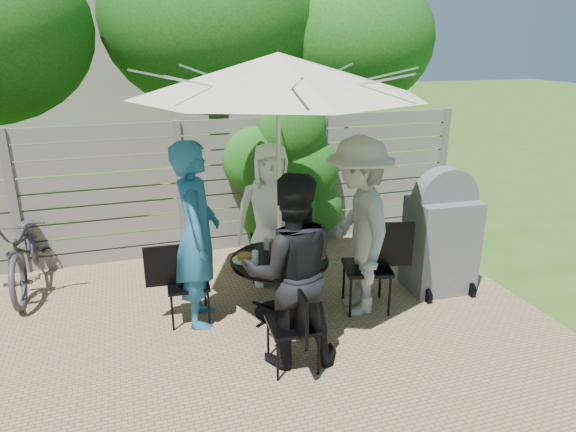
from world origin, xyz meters
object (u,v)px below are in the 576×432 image
object	(u,v)px
chair_back	(270,254)
chair_right	(368,284)
person_right	(358,227)
glass_back	(267,243)
chair_front	(293,342)
coffee_cup	(286,244)
glass_right	(302,247)
chair_left	(188,299)
plate_front	(284,271)
glass_front	(293,261)
person_back	(271,215)
person_front	(291,272)
patio_table	(279,276)
plate_right	(313,254)
plate_back	(275,243)
bicycle	(27,248)
glass_left	(255,257)
plate_extra	(301,267)
plate_left	(245,258)
syrup_jug	(273,250)
person_left	(197,235)
bbq_grill	(441,236)
umbrella	(278,74)

from	to	relation	value
chair_back	chair_right	world-z (taller)	chair_right
person_right	glass_back	distance (m)	1.00
chair_front	coffee_cup	world-z (taller)	chair_front
coffee_cup	glass_right	bearing A→B (deg)	-45.51
glass_right	chair_left	bearing A→B (deg)	175.26
plate_front	glass_front	world-z (taller)	glass_front
person_back	glass_back	size ratio (longest dim) A/B	12.27
plate_front	chair_front	bearing A→B (deg)	-99.54
glass_front	chair_right	bearing A→B (deg)	6.97
coffee_cup	glass_front	bearing A→B (deg)	-99.13
person_right	coffee_cup	bearing A→B (deg)	-106.77
chair_back	person_front	size ratio (longest dim) A/B	0.56
patio_table	plate_right	bearing A→B (deg)	-9.71
glass_back	chair_left	bearing A→B (deg)	-172.81
glass_back	plate_front	bearing A→B (deg)	-90.11
plate_back	bicycle	bearing A→B (deg)	155.60
glass_back	glass_left	bearing A→B (deg)	-122.71
plate_extra	coffee_cup	size ratio (longest dim) A/B	2.00
plate_left	glass_front	bearing A→B (deg)	-38.89
chair_left	plate_back	bearing A→B (deg)	13.93
chair_back	plate_right	bearing A→B (deg)	24.55
person_front	syrup_jug	size ratio (longest dim) A/B	11.15
plate_left	plate_back	bearing A→B (deg)	35.29
plate_back	person_left	bearing A→B (deg)	-166.27
person_front	glass_back	bearing A→B (deg)	-84.50
person_left	person_front	distance (m)	1.18
plate_back	person_back	bearing A→B (deg)	80.29
person_back	plate_right	size ratio (longest dim) A/B	6.61
syrup_jug	chair_right	bearing A→B (deg)	-12.57
person_front	bbq_grill	size ratio (longest dim) A/B	1.20
patio_table	plate_back	xyz separation A→B (m)	(0.06, 0.35, 0.22)
plate_extra	plate_right	bearing A→B (deg)	49.32
person_left	plate_right	xyz separation A→B (m)	(1.17, -0.20, -0.28)
chair_back	plate_back	bearing A→B (deg)	4.08
person_left	person_front	size ratio (longest dim) A/B	1.08
syrup_jug	person_right	bearing A→B (deg)	-12.93
chair_back	glass_front	bearing A→B (deg)	9.02
person_left	plate_right	size ratio (longest dim) A/B	7.40
bicycle	bbq_grill	distance (m)	4.85
plate_right	plate_extra	distance (m)	0.35
glass_front	bicycle	distance (m)	3.28
person_back	glass_back	xyz separation A→B (m)	(-0.20, -0.54, -0.13)
plate_back	glass_right	bearing A→B (deg)	-54.21
glass_right	bbq_grill	xyz separation A→B (m)	(1.67, -0.05, -0.06)
chair_back	glass_left	world-z (taller)	chair_back
bicycle	plate_back	bearing A→B (deg)	-23.47
plate_extra	coffee_cup	bearing A→B (deg)	89.03
person_right	glass_left	xyz separation A→B (m)	(-1.09, 0.08, -0.23)
person_left	glass_front	distance (m)	1.00
umbrella	person_left	distance (m)	1.76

